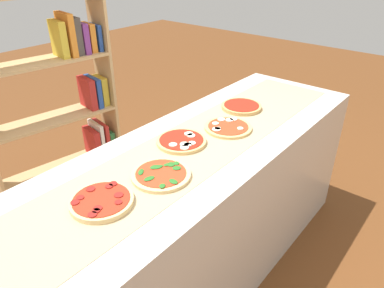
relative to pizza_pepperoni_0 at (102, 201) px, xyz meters
The scene contains 9 objects.
ground_plane 1.07m from the pizza_pepperoni_0, ahead, with size 12.00×12.00×0.00m, color brown.
counter 0.72m from the pizza_pepperoni_0, ahead, with size 2.41×0.72×0.90m, color beige.
parchment_paper 0.56m from the pizza_pepperoni_0, ahead, with size 2.26×0.44×0.00m, color tan.
pizza_pepperoni_0 is the anchor object (origin of this frame).
pizza_spinach_1 0.28m from the pizza_pepperoni_0, ahead, with size 0.26×0.26×0.02m.
pizza_mozzarella_2 0.56m from the pizza_pepperoni_0, ahead, with size 0.25×0.25×0.03m.
pizza_mozzarella_3 0.83m from the pizza_pepperoni_0, ahead, with size 0.25×0.25×0.02m.
pizza_plain_4 1.11m from the pizza_pepperoni_0, ahead, with size 0.24×0.24×0.02m.
bookshelf 1.22m from the pizza_pepperoni_0, 63.22° to the left, with size 0.87×0.35×1.54m.
Camera 1 is at (-1.17, -0.97, 1.77)m, focal length 33.40 mm.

